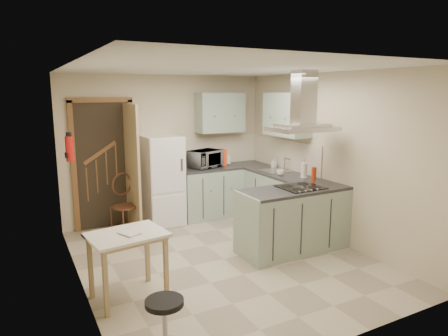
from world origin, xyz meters
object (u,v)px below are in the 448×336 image
fridge (163,180)px  stool (165,323)px  drop_leaf_table (128,266)px  bentwood_chair (125,207)px  extractor_hood (303,129)px  peninsula (294,219)px  microwave (205,159)px

fridge → stool: (-1.13, -3.23, -0.52)m
drop_leaf_table → bentwood_chair: bearing=68.7°
fridge → extractor_hood: bearing=-56.2°
peninsula → drop_leaf_table: size_ratio=1.97×
bentwood_chair → microwave: bearing=-15.5°
bentwood_chair → stool: bentwood_chair is taller
fridge → drop_leaf_table: size_ratio=1.91×
bentwood_chair → stool: (-0.43, -3.06, -0.21)m
extractor_hood → drop_leaf_table: 2.86m
peninsula → drop_leaf_table: bearing=-174.2°
drop_leaf_table → bentwood_chair: bentwood_chair is taller
bentwood_chair → microwave: size_ratio=1.57×
stool → microwave: bearing=59.3°
extractor_hood → stool: 3.14m
peninsula → stool: (-2.36, -1.25, -0.22)m
fridge → bentwood_chair: fridge is taller
bentwood_chair → peninsula: bearing=-65.9°
stool → bentwood_chair: bearing=81.9°
fridge → extractor_hood: size_ratio=1.67×
fridge → extractor_hood: (1.32, -1.98, 0.97)m
extractor_hood → microwave: extractor_hood is taller
peninsula → drop_leaf_table: 2.43m
drop_leaf_table → microwave: 3.07m
fridge → bentwood_chair: (-0.70, -0.17, -0.32)m
drop_leaf_table → stool: 1.02m
stool → extractor_hood: bearing=27.0°
stool → microwave: size_ratio=0.82×
fridge → microwave: bearing=1.3°
peninsula → microwave: (-0.43, 2.00, 0.60)m
extractor_hood → drop_leaf_table: bearing=-174.5°
peninsula → fridge: bearing=121.7°
fridge → microwave: 0.85m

